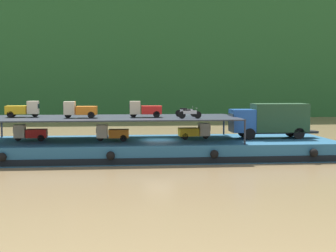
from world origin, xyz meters
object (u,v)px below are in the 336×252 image
(covered_lorry, at_px, (271,119))
(mini_truck_upper_fore, at_px, (145,109))
(cargo_barge, at_px, (159,148))
(mini_truck_lower_stern, at_px, (30,133))
(mini_truck_upper_mid, at_px, (80,110))
(motorcycle_upper_centre, at_px, (186,112))
(motorcycle_upper_port, at_px, (190,113))
(mini_truck_lower_aft, at_px, (112,133))
(mini_truck_upper_stern, at_px, (23,109))
(mini_truck_lower_mid, at_px, (195,131))

(covered_lorry, relative_size, mini_truck_upper_fore, 2.85)
(cargo_barge, xyz_separation_m, mini_truck_lower_stern, (-10.97, 0.39, 1.44))
(mini_truck_upper_mid, xyz_separation_m, motorcycle_upper_centre, (9.04, 0.80, -0.26))
(mini_truck_upper_fore, height_order, motorcycle_upper_port, mini_truck_upper_fore)
(covered_lorry, xyz_separation_m, motorcycle_upper_centre, (-7.70, -0.35, 0.74))
(covered_lorry, distance_m, motorcycle_upper_centre, 7.74)
(motorcycle_upper_port, bearing_deg, mini_truck_lower_stern, 168.36)
(mini_truck_lower_stern, xyz_separation_m, motorcycle_upper_port, (13.35, -2.75, 1.74))
(covered_lorry, height_order, mini_truck_lower_aft, covered_lorry)
(mini_truck_upper_fore, xyz_separation_m, motorcycle_upper_port, (3.57, -1.91, -0.26))
(mini_truck_upper_stern, relative_size, mini_truck_upper_fore, 1.00)
(covered_lorry, xyz_separation_m, mini_truck_lower_mid, (-6.86, 0.06, -1.00))
(mini_truck_upper_mid, bearing_deg, mini_truck_upper_fore, 3.32)
(mini_truck_upper_stern, height_order, mini_truck_upper_fore, same)
(motorcycle_upper_port, bearing_deg, mini_truck_lower_aft, 162.98)
(motorcycle_upper_port, bearing_deg, motorcycle_upper_centre, 89.25)
(mini_truck_lower_stern, bearing_deg, covered_lorry, -0.03)
(mini_truck_upper_stern, xyz_separation_m, mini_truck_upper_mid, (4.94, -1.51, 0.00))
(mini_truck_upper_stern, relative_size, motorcycle_upper_centre, 1.46)
(mini_truck_lower_aft, height_order, mini_truck_upper_stern, mini_truck_upper_stern)
(mini_truck_lower_stern, relative_size, mini_truck_upper_fore, 1.01)
(mini_truck_lower_mid, height_order, mini_truck_upper_fore, mini_truck_upper_fore)
(mini_truck_lower_aft, height_order, mini_truck_upper_mid, mini_truck_upper_mid)
(mini_truck_lower_stern, xyz_separation_m, mini_truck_lower_mid, (14.22, 0.04, 0.00))
(mini_truck_lower_mid, distance_m, motorcycle_upper_port, 3.40)
(mini_truck_upper_fore, bearing_deg, mini_truck_upper_stern, 173.41)
(mini_truck_upper_stern, bearing_deg, mini_truck_upper_mid, -17.03)
(cargo_barge, height_order, mini_truck_lower_stern, mini_truck_lower_stern)
(cargo_barge, distance_m, mini_truck_lower_aft, 4.27)
(cargo_barge, bearing_deg, mini_truck_lower_stern, 177.99)
(mini_truck_lower_stern, height_order, motorcycle_upper_centre, motorcycle_upper_centre)
(mini_truck_lower_aft, bearing_deg, mini_truck_upper_fore, -0.89)
(motorcycle_upper_centre, bearing_deg, mini_truck_upper_fore, -172.38)
(mini_truck_lower_aft, bearing_deg, cargo_barge, 5.91)
(mini_truck_upper_stern, bearing_deg, cargo_barge, -3.67)
(mini_truck_lower_aft, height_order, motorcycle_upper_centre, motorcycle_upper_centre)
(mini_truck_lower_mid, bearing_deg, motorcycle_upper_port, -107.23)
(mini_truck_upper_mid, bearing_deg, mini_truck_upper_stern, 162.97)
(mini_truck_lower_mid, distance_m, mini_truck_upper_fore, 4.95)
(mini_truck_upper_fore, bearing_deg, mini_truck_lower_aft, 179.11)
(mini_truck_lower_aft, distance_m, mini_truck_upper_fore, 3.44)
(mini_truck_upper_stern, xyz_separation_m, motorcycle_upper_centre, (13.98, -0.72, -0.26))
(covered_lorry, relative_size, mini_truck_upper_mid, 2.85)
(mini_truck_lower_stern, relative_size, mini_truck_upper_mid, 1.01)
(motorcycle_upper_centre, bearing_deg, mini_truck_lower_mid, 25.79)
(mini_truck_lower_aft, xyz_separation_m, mini_truck_upper_fore, (2.80, -0.04, 2.00))
(covered_lorry, height_order, mini_truck_upper_fore, mini_truck_upper_fore)
(mini_truck_upper_stern, bearing_deg, motorcycle_upper_port, -12.55)
(mini_truck_lower_stern, distance_m, motorcycle_upper_port, 13.74)
(motorcycle_upper_port, bearing_deg, mini_truck_upper_fore, 151.89)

